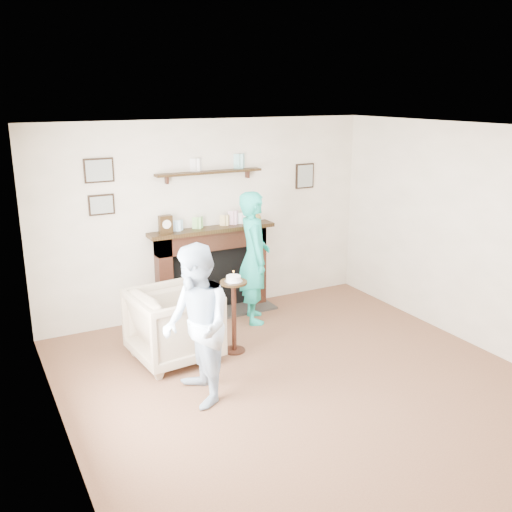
{
  "coord_description": "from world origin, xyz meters",
  "views": [
    {
      "loc": [
        -2.8,
        -4.15,
        2.82
      ],
      "look_at": [
        -0.14,
        0.9,
        1.17
      ],
      "focal_mm": 40.0,
      "sensor_mm": 36.0,
      "label": 1
    }
  ],
  "objects_px": {
    "man": "(199,400)",
    "woman": "(254,320)",
    "pedestal_table": "(234,302)",
    "armchair": "(176,358)"
  },
  "relations": [
    {
      "from": "man",
      "to": "woman",
      "type": "bearing_deg",
      "value": 142.43
    },
    {
      "from": "man",
      "to": "pedestal_table",
      "type": "bearing_deg",
      "value": 141.4
    },
    {
      "from": "man",
      "to": "pedestal_table",
      "type": "xyz_separation_m",
      "value": [
        0.76,
        0.8,
        0.59
      ]
    },
    {
      "from": "man",
      "to": "woman",
      "type": "xyz_separation_m",
      "value": [
        1.38,
        1.51,
        0.0
      ]
    },
    {
      "from": "man",
      "to": "armchair",
      "type": "bearing_deg",
      "value": 178.11
    },
    {
      "from": "armchair",
      "to": "pedestal_table",
      "type": "height_order",
      "value": "pedestal_table"
    },
    {
      "from": "woman",
      "to": "pedestal_table",
      "type": "bearing_deg",
      "value": 156.42
    },
    {
      "from": "armchair",
      "to": "man",
      "type": "relative_size",
      "value": 0.57
    },
    {
      "from": "armchair",
      "to": "man",
      "type": "xyz_separation_m",
      "value": [
        -0.11,
        -0.94,
        0.0
      ]
    },
    {
      "from": "woman",
      "to": "armchair",
      "type": "bearing_deg",
      "value": 132.1
    }
  ]
}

